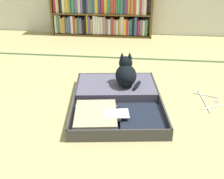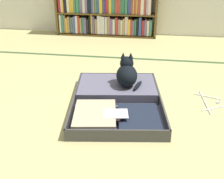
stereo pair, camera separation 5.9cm
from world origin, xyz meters
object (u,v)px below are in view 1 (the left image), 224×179
at_px(bookshelf, 100,4).
at_px(clothes_hanger, 208,101).
at_px(open_suitcase, 115,98).
at_px(black_cat, 126,73).

distance_m(bookshelf, clothes_hanger, 2.34).
distance_m(open_suitcase, black_cat, 0.24).
bearing_deg(bookshelf, open_suitcase, -77.99).
bearing_deg(clothes_hanger, bookshelf, 121.42).
bearing_deg(open_suitcase, clothes_hanger, 8.18).
xyz_separation_m(bookshelf, clothes_hanger, (1.20, -1.96, -0.45)).
bearing_deg(clothes_hanger, black_cat, 174.97).
bearing_deg(bookshelf, black_cat, -74.95).
height_order(bookshelf, clothes_hanger, bookshelf).
distance_m(bookshelf, open_suitcase, 2.16).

